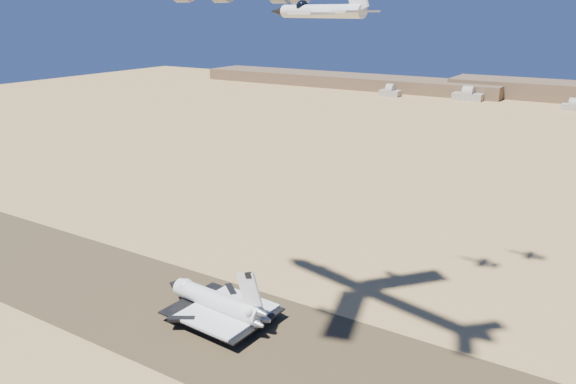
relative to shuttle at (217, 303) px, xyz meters
The scene contains 8 objects.
ground 9.11m from the shuttle, 32.46° to the right, with size 1200.00×1200.00×0.00m, color tan.
runway 9.09m from the shuttle, 32.46° to the right, with size 600.00×50.00×0.06m, color brown.
hangars 477.92m from the shuttle, 96.93° to the left, with size 200.50×29.50×30.00m.
shuttle is the anchor object (origin of this frame).
crew_a 10.09m from the shuttle, 46.61° to the right, with size 0.59×0.39×1.61m, color #F45B0E.
crew_b 11.10m from the shuttle, 49.35° to the right, with size 0.91×0.53×1.88m, color #F45B0E.
crew_c 14.11m from the shuttle, 47.09° to the right, with size 1.09×0.56×1.86m, color #F45B0E.
chase_jet_b 121.73m from the shuttle, 41.65° to the right, with size 15.46×9.04×3.94m.
Camera 1 is at (91.45, -111.96, 88.87)m, focal length 35.00 mm.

